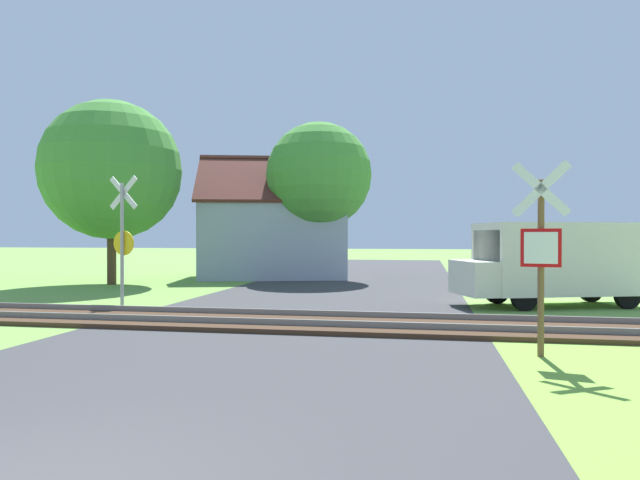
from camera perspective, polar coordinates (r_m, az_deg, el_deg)
road_asphalt at (r=6.32m, az=-17.87°, el=-17.01°), size 8.10×80.00×0.01m
rail_track at (r=12.33m, az=-3.16°, el=-8.15°), size 60.00×2.60×0.22m
stop_sign_near at (r=9.53m, az=21.22°, el=-0.78°), size 0.86×0.22×3.06m
crossing_sign_far at (r=15.64m, az=-19.12°, el=0.48°), size 0.87×0.20×3.46m
house at (r=26.57m, az=-4.76°, el=0.41°), size 7.92×7.29×5.62m
tree_left at (r=23.86m, az=-20.13°, el=6.57°), size 5.42×5.42×7.18m
tree_center at (r=25.05m, az=-0.11°, el=6.45°), size 4.62×4.62×6.86m
mail_truck at (r=16.58m, az=22.34°, el=-1.89°), size 5.23×3.32×2.24m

